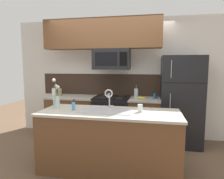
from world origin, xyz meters
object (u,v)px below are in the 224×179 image
(microwave, at_px, (112,59))
(drinking_glass, at_px, (140,108))
(flower_vase, at_px, (56,100))
(refrigerator, at_px, (181,101))
(dish_soap_bottle, at_px, (73,106))
(stove_range, at_px, (112,118))
(sink_faucet, at_px, (109,96))
(storage_jar_medium, at_px, (60,92))
(french_press, at_px, (136,93))
(banana_bunch, at_px, (141,98))
(coffee_tin, at_px, (155,96))
(storage_jar_tall, at_px, (54,92))

(microwave, bearing_deg, drinking_glass, -61.02)
(flower_vase, bearing_deg, refrigerator, 30.77)
(refrigerator, bearing_deg, drinking_glass, -120.92)
(dish_soap_bottle, bearing_deg, stove_range, 75.01)
(sink_faucet, bearing_deg, storage_jar_medium, 141.69)
(french_press, xyz_separation_m, drinking_glass, (0.15, -1.27, -0.04))
(refrigerator, relative_size, french_press, 6.63)
(banana_bunch, bearing_deg, coffee_tin, 22.43)
(coffee_tin, bearing_deg, storage_jar_medium, -179.27)
(banana_bunch, height_order, dish_soap_bottle, dish_soap_bottle)
(stove_range, bearing_deg, refrigerator, 0.82)
(sink_faucet, height_order, dish_soap_bottle, sink_faucet)
(stove_range, height_order, french_press, french_press)
(sink_faucet, bearing_deg, flower_vase, -169.03)
(drinking_glass, bearing_deg, storage_jar_tall, 148.89)
(storage_jar_tall, bearing_deg, french_press, 2.65)
(microwave, height_order, refrigerator, microwave)
(dish_soap_bottle, bearing_deg, drinking_glass, 4.45)
(stove_range, bearing_deg, banana_bunch, -5.50)
(dish_soap_bottle, xyz_separation_m, drinking_glass, (1.00, 0.08, -0.01))
(dish_soap_bottle, relative_size, drinking_glass, 1.45)
(storage_jar_tall, height_order, french_press, french_press)
(stove_range, xyz_separation_m, flower_vase, (-0.66, -1.20, 0.58))
(dish_soap_bottle, bearing_deg, banana_bunch, 51.73)
(french_press, distance_m, coffee_tin, 0.39)
(refrigerator, distance_m, banana_bunch, 0.77)
(dish_soap_bottle, bearing_deg, sink_faucet, 25.72)
(refrigerator, height_order, flower_vase, refrigerator)
(banana_bunch, distance_m, flower_vase, 1.72)
(storage_jar_medium, bearing_deg, microwave, -2.13)
(stove_range, distance_m, flower_vase, 1.49)
(stove_range, distance_m, coffee_tin, 1.02)
(stove_range, height_order, coffee_tin, coffee_tin)
(drinking_glass, relative_size, flower_vase, 0.24)
(sink_faucet, bearing_deg, refrigerator, 40.73)
(banana_bunch, bearing_deg, sink_faucet, -115.36)
(banana_bunch, relative_size, flower_vase, 0.40)
(refrigerator, xyz_separation_m, banana_bunch, (-0.77, -0.08, 0.05))
(banana_bunch, distance_m, french_press, 0.19)
(flower_vase, bearing_deg, storage_jar_medium, 113.53)
(stove_range, xyz_separation_m, dish_soap_bottle, (-0.34, -1.28, 0.52))
(stove_range, relative_size, microwave, 1.25)
(flower_vase, bearing_deg, french_press, 47.29)
(french_press, bearing_deg, storage_jar_medium, -178.76)
(refrigerator, height_order, storage_jar_tall, refrigerator)
(microwave, relative_size, refrigerator, 0.42)
(french_press, xyz_separation_m, coffee_tin, (0.38, -0.01, -0.04))
(stove_range, bearing_deg, drinking_glass, -61.44)
(microwave, distance_m, refrigerator, 1.62)
(french_press, bearing_deg, banana_bunch, -45.47)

